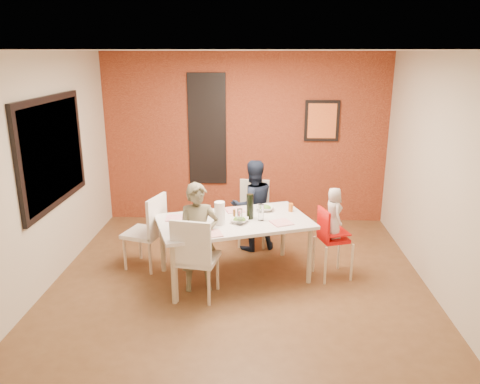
{
  "coord_description": "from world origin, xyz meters",
  "views": [
    {
      "loc": [
        0.23,
        -5.13,
        2.69
      ],
      "look_at": [
        0.0,
        0.3,
        1.05
      ],
      "focal_mm": 35.0,
      "sensor_mm": 36.0,
      "label": 1
    }
  ],
  "objects_px": {
    "chair_near": "(194,255)",
    "toddler": "(334,213)",
    "dining_table": "(234,225)",
    "paper_towel_roll": "(220,213)",
    "high_chair": "(331,236)",
    "child_near": "(198,238)",
    "chair_far": "(254,209)",
    "wine_bottle": "(250,207)",
    "child_far": "(253,205)",
    "chair_left": "(149,228)"
  },
  "relations": [
    {
      "from": "paper_towel_roll",
      "to": "dining_table",
      "type": "bearing_deg",
      "value": 41.57
    },
    {
      "from": "chair_near",
      "to": "paper_towel_roll",
      "type": "height_order",
      "value": "paper_towel_roll"
    },
    {
      "from": "toddler",
      "to": "high_chair",
      "type": "bearing_deg",
      "value": 107.4
    },
    {
      "from": "chair_near",
      "to": "wine_bottle",
      "type": "relative_size",
      "value": 3.15
    },
    {
      "from": "high_chair",
      "to": "child_far",
      "type": "height_order",
      "value": "child_far"
    },
    {
      "from": "chair_near",
      "to": "wine_bottle",
      "type": "height_order",
      "value": "wine_bottle"
    },
    {
      "from": "dining_table",
      "to": "wine_bottle",
      "type": "bearing_deg",
      "value": 16.73
    },
    {
      "from": "chair_far",
      "to": "wine_bottle",
      "type": "xyz_separation_m",
      "value": [
        -0.03,
        -1.07,
        0.39
      ]
    },
    {
      "from": "child_far",
      "to": "high_chair",
      "type": "bearing_deg",
      "value": 118.74
    },
    {
      "from": "wine_bottle",
      "to": "chair_near",
      "type": "bearing_deg",
      "value": -133.34
    },
    {
      "from": "dining_table",
      "to": "paper_towel_roll",
      "type": "bearing_deg",
      "value": -138.43
    },
    {
      "from": "chair_far",
      "to": "toddler",
      "type": "distance_m",
      "value": 1.48
    },
    {
      "from": "high_chair",
      "to": "paper_towel_roll",
      "type": "xyz_separation_m",
      "value": [
        -1.33,
        -0.19,
        0.35
      ]
    },
    {
      "from": "child_near",
      "to": "toddler",
      "type": "bearing_deg",
      "value": 2.56
    },
    {
      "from": "chair_near",
      "to": "child_near",
      "type": "height_order",
      "value": "child_near"
    },
    {
      "from": "chair_near",
      "to": "high_chair",
      "type": "xyz_separation_m",
      "value": [
        1.58,
        0.62,
        -0.01
      ]
    },
    {
      "from": "wine_bottle",
      "to": "toddler",
      "type": "bearing_deg",
      "value": 0.36
    },
    {
      "from": "high_chair",
      "to": "wine_bottle",
      "type": "height_order",
      "value": "wine_bottle"
    },
    {
      "from": "chair_far",
      "to": "high_chair",
      "type": "relative_size",
      "value": 1.03
    },
    {
      "from": "chair_left",
      "to": "child_near",
      "type": "bearing_deg",
      "value": 69.07
    },
    {
      "from": "chair_near",
      "to": "child_near",
      "type": "xyz_separation_m",
      "value": [
        0.02,
        0.25,
        0.1
      ]
    },
    {
      "from": "chair_left",
      "to": "high_chair",
      "type": "bearing_deg",
      "value": 102.95
    },
    {
      "from": "child_near",
      "to": "child_far",
      "type": "height_order",
      "value": "child_near"
    },
    {
      "from": "toddler",
      "to": "paper_towel_roll",
      "type": "xyz_separation_m",
      "value": [
        -1.35,
        -0.2,
        0.05
      ]
    },
    {
      "from": "high_chair",
      "to": "child_near",
      "type": "height_order",
      "value": "child_near"
    },
    {
      "from": "paper_towel_roll",
      "to": "chair_far",
      "type": "bearing_deg",
      "value": 73.35
    },
    {
      "from": "chair_left",
      "to": "paper_towel_roll",
      "type": "bearing_deg",
      "value": 85.91
    },
    {
      "from": "chair_near",
      "to": "high_chair",
      "type": "distance_m",
      "value": 1.7
    },
    {
      "from": "chair_far",
      "to": "child_far",
      "type": "distance_m",
      "value": 0.27
    },
    {
      "from": "dining_table",
      "to": "paper_towel_roll",
      "type": "distance_m",
      "value": 0.29
    },
    {
      "from": "dining_table",
      "to": "chair_left",
      "type": "xyz_separation_m",
      "value": [
        -1.09,
        0.22,
        -0.14
      ]
    },
    {
      "from": "chair_left",
      "to": "wine_bottle",
      "type": "bearing_deg",
      "value": 99.93
    },
    {
      "from": "wine_bottle",
      "to": "paper_towel_roll",
      "type": "distance_m",
      "value": 0.4
    },
    {
      "from": "chair_near",
      "to": "wine_bottle",
      "type": "bearing_deg",
      "value": -123.31
    },
    {
      "from": "chair_near",
      "to": "wine_bottle",
      "type": "xyz_separation_m",
      "value": [
        0.59,
        0.63,
        0.36
      ]
    },
    {
      "from": "child_near",
      "to": "wine_bottle",
      "type": "height_order",
      "value": "child_near"
    },
    {
      "from": "toddler",
      "to": "chair_near",
      "type": "bearing_deg",
      "value": 96.94
    },
    {
      "from": "chair_near",
      "to": "chair_far",
      "type": "bearing_deg",
      "value": -100.18
    },
    {
      "from": "chair_near",
      "to": "toddler",
      "type": "distance_m",
      "value": 1.74
    },
    {
      "from": "chair_near",
      "to": "child_far",
      "type": "height_order",
      "value": "child_far"
    },
    {
      "from": "dining_table",
      "to": "toddler",
      "type": "bearing_deg",
      "value": 3.02
    },
    {
      "from": "chair_far",
      "to": "child_near",
      "type": "relative_size",
      "value": 0.71
    },
    {
      "from": "chair_left",
      "to": "toddler",
      "type": "distance_m",
      "value": 2.3
    },
    {
      "from": "chair_far",
      "to": "toddler",
      "type": "relative_size",
      "value": 1.48
    },
    {
      "from": "chair_far",
      "to": "paper_towel_roll",
      "type": "distance_m",
      "value": 1.38
    },
    {
      "from": "child_near",
      "to": "paper_towel_roll",
      "type": "distance_m",
      "value": 0.38
    },
    {
      "from": "chair_left",
      "to": "toddler",
      "type": "relative_size",
      "value": 1.56
    },
    {
      "from": "dining_table",
      "to": "paper_towel_roll",
      "type": "relative_size",
      "value": 7.42
    },
    {
      "from": "chair_near",
      "to": "high_chair",
      "type": "height_order",
      "value": "chair_near"
    },
    {
      "from": "chair_near",
      "to": "toddler",
      "type": "xyz_separation_m",
      "value": [
        1.6,
        0.64,
        0.29
      ]
    }
  ]
}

